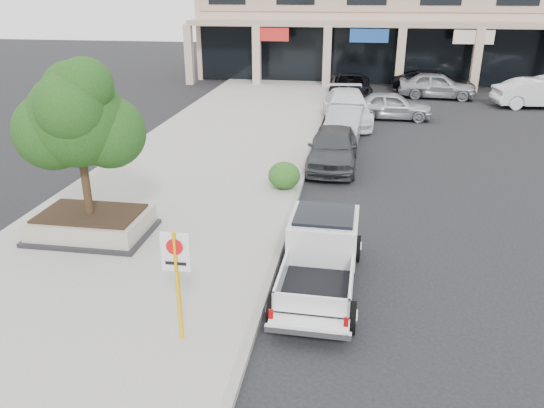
{
  "coord_description": "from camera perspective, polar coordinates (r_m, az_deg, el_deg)",
  "views": [
    {
      "loc": [
        0.28,
        -11.17,
        6.51
      ],
      "look_at": [
        -1.76,
        1.5,
        1.3
      ],
      "focal_mm": 35.0,
      "sensor_mm": 36.0,
      "label": 1
    }
  ],
  "objects": [
    {
      "name": "curb_car_b",
      "position": [
        25.28,
        7.82,
        8.68
      ],
      "size": [
        1.91,
        4.57,
        1.47
      ],
      "primitive_type": "imported",
      "rotation": [
        0.0,
        0.0,
        -0.08
      ],
      "color": "#96999D",
      "rests_on": "ground"
    },
    {
      "name": "curb",
      "position": [
        18.43,
        2.89,
        1.63
      ],
      "size": [
        0.2,
        52.0,
        0.15
      ],
      "primitive_type": "cube",
      "color": "gray",
      "rests_on": "ground"
    },
    {
      "name": "curb_car_a",
      "position": [
        20.89,
        6.57,
        6.06
      ],
      "size": [
        1.89,
        4.64,
        1.58
      ],
      "primitive_type": "imported",
      "rotation": [
        0.0,
        0.0,
        -0.0
      ],
      "color": "#323538",
      "rests_on": "ground"
    },
    {
      "name": "strip_mall",
      "position": [
        45.79,
        19.97,
        18.66
      ],
      "size": [
        40.55,
        12.43,
        9.5
      ],
      "color": "tan",
      "rests_on": "ground"
    },
    {
      "name": "sidewalk",
      "position": [
        19.23,
        -8.89,
        2.27
      ],
      "size": [
        8.0,
        52.0,
        0.15
      ],
      "primitive_type": "cube",
      "color": "gray",
      "rests_on": "ground"
    },
    {
      "name": "planter_tree",
      "position": [
        14.69,
        -19.5,
        8.67
      ],
      "size": [
        2.9,
        2.55,
        4.0
      ],
      "color": "black",
      "rests_on": "planter"
    },
    {
      "name": "lot_car_b",
      "position": [
        35.43,
        26.75,
        10.57
      ],
      "size": [
        5.27,
        2.41,
        1.68
      ],
      "primitive_type": "imported",
      "rotation": [
        0.0,
        0.0,
        1.7
      ],
      "color": "silver",
      "rests_on": "ground"
    },
    {
      "name": "curb_car_d",
      "position": [
        34.72,
        8.4,
        12.37
      ],
      "size": [
        2.83,
        5.74,
        1.57
      ],
      "primitive_type": "imported",
      "rotation": [
        0.0,
        0.0,
        0.04
      ],
      "color": "black",
      "rests_on": "ground"
    },
    {
      "name": "hedge",
      "position": [
        18.1,
        1.32,
        3.1
      ],
      "size": [
        1.1,
        0.99,
        0.93
      ],
      "primitive_type": "ellipsoid",
      "color": "#134213",
      "rests_on": "sidewalk"
    },
    {
      "name": "planter",
      "position": [
        15.51,
        -18.83,
        -2.06
      ],
      "size": [
        3.2,
        2.2,
        0.68
      ],
      "color": "black",
      "rests_on": "sidewalk"
    },
    {
      "name": "lot_car_a",
      "position": [
        29.6,
        12.75,
        10.3
      ],
      "size": [
        4.29,
        1.75,
        1.46
      ],
      "primitive_type": "imported",
      "rotation": [
        0.0,
        0.0,
        1.57
      ],
      "color": "#A3A5AB",
      "rests_on": "ground"
    },
    {
      "name": "lot_car_e",
      "position": [
        36.21,
        17.35,
        12.08
      ],
      "size": [
        4.99,
        2.44,
        1.64
      ],
      "primitive_type": "imported",
      "rotation": [
        0.0,
        0.0,
        1.46
      ],
      "color": "gray",
      "rests_on": "ground"
    },
    {
      "name": "ground",
      "position": [
        12.93,
        6.74,
        -8.3
      ],
      "size": [
        120.0,
        120.0,
        0.0
      ],
      "primitive_type": "plane",
      "color": "black",
      "rests_on": "ground"
    },
    {
      "name": "pickup_truck",
      "position": [
        12.29,
        5.19,
        -5.87
      ],
      "size": [
        1.9,
        4.9,
        1.53
      ],
      "primitive_type": null,
      "rotation": [
        0.0,
        0.0,
        -0.02
      ],
      "color": "silver",
      "rests_on": "ground"
    },
    {
      "name": "curb_car_c",
      "position": [
        28.15,
        8.02,
        10.25
      ],
      "size": [
        2.9,
        5.96,
        1.67
      ],
      "primitive_type": "imported",
      "rotation": [
        0.0,
        0.0,
        0.1
      ],
      "color": "white",
      "rests_on": "ground"
    },
    {
      "name": "no_parking_sign",
      "position": [
        10.08,
        -10.19,
        -7.23
      ],
      "size": [
        0.55,
        0.09,
        2.3
      ],
      "color": "#EAA90C",
      "rests_on": "sidewalk"
    },
    {
      "name": "lot_car_d",
      "position": [
        38.24,
        17.01,
        12.48
      ],
      "size": [
        5.82,
        3.88,
        1.48
      ],
      "primitive_type": "imported",
      "rotation": [
        0.0,
        0.0,
        1.28
      ],
      "color": "black",
      "rests_on": "ground"
    }
  ]
}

